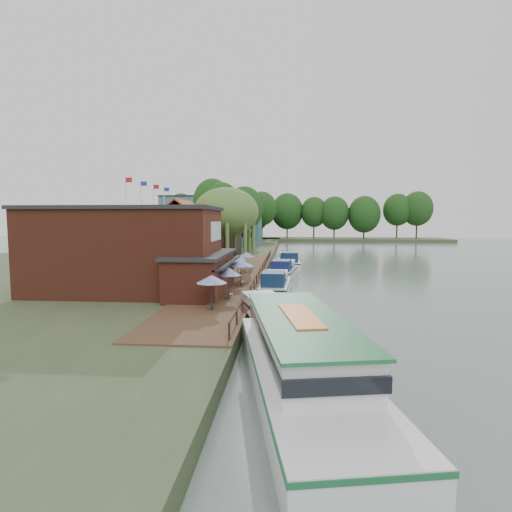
{
  "coord_description": "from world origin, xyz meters",
  "views": [
    {
      "loc": [
        -2.38,
        -33.55,
        7.16
      ],
      "look_at": [
        -6.0,
        12.0,
        3.0
      ],
      "focal_mm": 28.0,
      "sensor_mm": 36.0,
      "label": 1
    }
  ],
  "objects_px": {
    "umbrella_4": "(231,270)",
    "cruiser_0": "(268,310)",
    "umbrella_2": "(220,277)",
    "umbrella_3": "(241,273)",
    "cottage_a": "(183,236)",
    "cruiser_2": "(283,268)",
    "hotel_block": "(213,220)",
    "cruiser_1": "(275,281)",
    "cottage_c": "(219,231)",
    "pub": "(149,250)",
    "umbrella_6": "(246,262)",
    "cottage_b": "(181,233)",
    "umbrella_0": "(212,292)",
    "umbrella_5": "(238,266)",
    "swan": "(303,350)",
    "cruiser_3": "(288,259)",
    "tour_boat": "(304,357)",
    "umbrella_1": "(229,284)",
    "willow": "(226,227)"
  },
  "relations": [
    {
      "from": "umbrella_4",
      "to": "cruiser_0",
      "type": "relative_size",
      "value": 0.24
    },
    {
      "from": "umbrella_2",
      "to": "umbrella_3",
      "type": "relative_size",
      "value": 0.97
    },
    {
      "from": "cottage_a",
      "to": "umbrella_3",
      "type": "xyz_separation_m",
      "value": [
        8.35,
        -11.36,
        -2.96
      ]
    },
    {
      "from": "umbrella_4",
      "to": "cruiser_2",
      "type": "relative_size",
      "value": 0.24
    },
    {
      "from": "hotel_block",
      "to": "cruiser_1",
      "type": "xyz_separation_m",
      "value": [
        18.4,
        -64.86,
        -5.99
      ]
    },
    {
      "from": "cottage_a",
      "to": "cottage_c",
      "type": "relative_size",
      "value": 1.01
    },
    {
      "from": "pub",
      "to": "umbrella_6",
      "type": "xyz_separation_m",
      "value": [
        6.88,
        12.74,
        -2.36
      ]
    },
    {
      "from": "cottage_b",
      "to": "cruiser_2",
      "type": "distance_m",
      "value": 17.64
    },
    {
      "from": "hotel_block",
      "to": "cruiser_2",
      "type": "bearing_deg",
      "value": -70.55
    },
    {
      "from": "hotel_block",
      "to": "cruiser_2",
      "type": "xyz_separation_m",
      "value": [
        19.11,
        -54.12,
        -5.98
      ]
    },
    {
      "from": "cottage_a",
      "to": "umbrella_0",
      "type": "height_order",
      "value": "cottage_a"
    },
    {
      "from": "pub",
      "to": "umbrella_6",
      "type": "bearing_deg",
      "value": 61.63
    },
    {
      "from": "umbrella_5",
      "to": "swan",
      "type": "height_order",
      "value": "umbrella_5"
    },
    {
      "from": "hotel_block",
      "to": "cruiser_3",
      "type": "distance_m",
      "value": 48.7
    },
    {
      "from": "pub",
      "to": "hotel_block",
      "type": "xyz_separation_m",
      "value": [
        -8.0,
        71.0,
        2.5
      ]
    },
    {
      "from": "tour_boat",
      "to": "hotel_block",
      "type": "bearing_deg",
      "value": 92.7
    },
    {
      "from": "umbrella_1",
      "to": "swan",
      "type": "xyz_separation_m",
      "value": [
        5.34,
        -9.0,
        -2.07
      ]
    },
    {
      "from": "umbrella_0",
      "to": "swan",
      "type": "relative_size",
      "value": 5.4
    },
    {
      "from": "pub",
      "to": "willow",
      "type": "height_order",
      "value": "willow"
    },
    {
      "from": "cottage_b",
      "to": "umbrella_3",
      "type": "relative_size",
      "value": 3.91
    },
    {
      "from": "umbrella_2",
      "to": "tour_boat",
      "type": "height_order",
      "value": "umbrella_2"
    },
    {
      "from": "cottage_c",
      "to": "umbrella_6",
      "type": "distance_m",
      "value": 22.54
    },
    {
      "from": "cottage_b",
      "to": "cruiser_0",
      "type": "relative_size",
      "value": 0.98
    },
    {
      "from": "pub",
      "to": "cottage_b",
      "type": "relative_size",
      "value": 2.08
    },
    {
      "from": "cottage_c",
      "to": "umbrella_0",
      "type": "height_order",
      "value": "cottage_c"
    },
    {
      "from": "cottage_c",
      "to": "cruiser_1",
      "type": "xyz_separation_m",
      "value": [
        10.4,
        -27.86,
        -4.09
      ]
    },
    {
      "from": "umbrella_3",
      "to": "cruiser_3",
      "type": "bearing_deg",
      "value": 79.24
    },
    {
      "from": "cottage_a",
      "to": "cottage_b",
      "type": "bearing_deg",
      "value": 106.7
    },
    {
      "from": "willow",
      "to": "cruiser_3",
      "type": "bearing_deg",
      "value": 39.79
    },
    {
      "from": "cottage_b",
      "to": "swan",
      "type": "distance_m",
      "value": 40.43
    },
    {
      "from": "cruiser_3",
      "to": "umbrella_3",
      "type": "bearing_deg",
      "value": -103.94
    },
    {
      "from": "cottage_a",
      "to": "cottage_b",
      "type": "distance_m",
      "value": 10.44
    },
    {
      "from": "umbrella_5",
      "to": "cruiser_1",
      "type": "relative_size",
      "value": 0.25
    },
    {
      "from": "pub",
      "to": "cruiser_0",
      "type": "relative_size",
      "value": 2.05
    },
    {
      "from": "cottage_b",
      "to": "cottage_c",
      "type": "height_order",
      "value": "same"
    },
    {
      "from": "tour_boat",
      "to": "umbrella_3",
      "type": "bearing_deg",
      "value": 93.33
    },
    {
      "from": "pub",
      "to": "umbrella_0",
      "type": "bearing_deg",
      "value": -44.29
    },
    {
      "from": "tour_boat",
      "to": "swan",
      "type": "height_order",
      "value": "tour_boat"
    },
    {
      "from": "umbrella_2",
      "to": "cruiser_1",
      "type": "bearing_deg",
      "value": 51.22
    },
    {
      "from": "umbrella_0",
      "to": "umbrella_3",
      "type": "distance_m",
      "value": 10.08
    },
    {
      "from": "umbrella_5",
      "to": "hotel_block",
      "type": "bearing_deg",
      "value": 103.04
    },
    {
      "from": "umbrella_5",
      "to": "tour_boat",
      "type": "bearing_deg",
      "value": -77.02
    },
    {
      "from": "cruiser_3",
      "to": "umbrella_0",
      "type": "bearing_deg",
      "value": -102.06
    },
    {
      "from": "umbrella_3",
      "to": "swan",
      "type": "xyz_separation_m",
      "value": [
        5.14,
        -15.21,
        -2.07
      ]
    },
    {
      "from": "pub",
      "to": "willow",
      "type": "distance_m",
      "value": 20.36
    },
    {
      "from": "cottage_a",
      "to": "umbrella_3",
      "type": "relative_size",
      "value": 3.51
    },
    {
      "from": "willow",
      "to": "cruiser_3",
      "type": "height_order",
      "value": "willow"
    },
    {
      "from": "cottage_b",
      "to": "umbrella_3",
      "type": "height_order",
      "value": "cottage_b"
    },
    {
      "from": "pub",
      "to": "umbrella_3",
      "type": "height_order",
      "value": "pub"
    },
    {
      "from": "hotel_block",
      "to": "cottage_c",
      "type": "xyz_separation_m",
      "value": [
        8.0,
        -37.0,
        -1.9
      ]
    }
  ]
}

